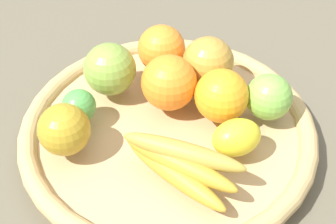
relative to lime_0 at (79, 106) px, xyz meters
name	(u,v)px	position (x,y,z in m)	size (l,w,h in m)	color
ground_plane	(168,142)	(0.11, 0.05, -0.07)	(2.40, 2.40, 0.00)	brown
basket	(168,132)	(0.11, 0.05, -0.04)	(0.42, 0.42, 0.04)	tan
lime_0	(79,106)	(0.00, 0.00, 0.00)	(0.05, 0.05, 0.05)	#4D9A44
apple_0	(208,62)	(0.13, 0.16, 0.01)	(0.08, 0.08, 0.08)	#B78532
banana_bunch	(179,163)	(0.17, -0.03, 0.00)	(0.16, 0.08, 0.05)	#B8912B
lemon_0	(237,137)	(0.22, 0.04, 0.00)	(0.07, 0.05, 0.05)	yellow
apple_3	(110,69)	(0.00, 0.07, 0.01)	(0.08, 0.08, 0.08)	olive
orange_0	(169,82)	(0.10, 0.09, 0.02)	(0.08, 0.08, 0.08)	orange
apple_2	(269,97)	(0.23, 0.13, 0.01)	(0.07, 0.07, 0.07)	#79B445
orange_2	(161,49)	(0.05, 0.16, 0.01)	(0.07, 0.07, 0.07)	orange
orange_1	(222,96)	(0.17, 0.10, 0.01)	(0.08, 0.08, 0.08)	orange
apple_1	(64,130)	(0.02, -0.05, 0.01)	(0.07, 0.07, 0.07)	#AF8C22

